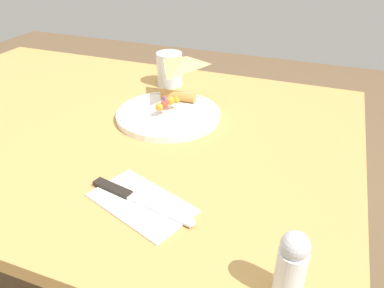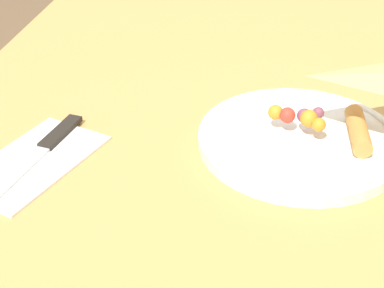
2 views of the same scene
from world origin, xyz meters
name	(u,v)px [view 1 (image 1 of 2)]	position (x,y,z in m)	size (l,w,h in m)	color
dining_table	(99,153)	(0.00, 0.00, 0.66)	(1.27, 0.87, 0.75)	tan
plate_pizza	(169,112)	(0.17, 0.08, 0.77)	(0.26, 0.26, 0.05)	white
milk_glass	(170,71)	(0.08, 0.28, 0.80)	(0.08, 0.08, 0.10)	white
napkin_folded	(141,203)	(0.26, -0.25, 0.75)	(0.21, 0.16, 0.00)	white
butter_knife	(136,198)	(0.25, -0.24, 0.76)	(0.22, 0.06, 0.01)	black
salt_shaker	(291,266)	(0.53, -0.34, 0.81)	(0.04, 0.04, 0.11)	white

